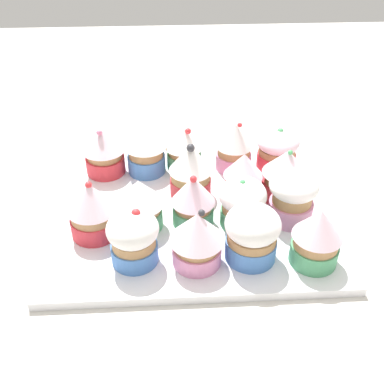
{
  "coord_description": "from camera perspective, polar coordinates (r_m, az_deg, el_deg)",
  "views": [
    {
      "loc": [
        2.78,
        48.99,
        39.84
      ],
      "look_at": [
        0.0,
        0.0,
        4.2
      ],
      "focal_mm": 42.95,
      "sensor_mm": 36.0,
      "label": 1
    }
  ],
  "objects": [
    {
      "name": "cupcake_1",
      "position": [
        0.69,
        5.26,
        5.7
      ],
      "size": [
        5.4,
        5.4,
        7.81
      ],
      "color": "pink",
      "rests_on": "baking_tray"
    },
    {
      "name": "cupcake_11",
      "position": [
        0.58,
        -6.49,
        -1.33
      ],
      "size": [
        6.17,
        6.17,
        7.07
      ],
      "color": "#4C9E6B",
      "rests_on": "baking_tray"
    },
    {
      "name": "cupcake_0",
      "position": [
        0.71,
        10.54,
        5.31
      ],
      "size": [
        6.43,
        6.43,
        6.29
      ],
      "color": "#D1333D",
      "rests_on": "baking_tray"
    },
    {
      "name": "cupcake_15",
      "position": [
        0.52,
        0.7,
        -5.66
      ],
      "size": [
        6.39,
        6.39,
        7.4
      ],
      "color": "pink",
      "rests_on": "baking_tray"
    },
    {
      "name": "cupcake_8",
      "position": [
        0.6,
        12.37,
        -0.45
      ],
      "size": [
        6.31,
        6.31,
        7.05
      ],
      "color": "pink",
      "rests_on": "baking_tray"
    },
    {
      "name": "cupcake_6",
      "position": [
        0.63,
        6.37,
        2.05
      ],
      "size": [
        5.44,
        5.44,
        6.99
      ],
      "color": "pink",
      "rests_on": "baking_tray"
    },
    {
      "name": "cupcake_9",
      "position": [
        0.59,
        6.26,
        -1.25
      ],
      "size": [
        6.09,
        6.09,
        6.89
      ],
      "color": "#4C9E6B",
      "rests_on": "baking_tray"
    },
    {
      "name": "cupcake_16",
      "position": [
        0.53,
        -7.3,
        -5.6
      ],
      "size": [
        6.05,
        6.05,
        7.17
      ],
      "color": "#477AC6",
      "rests_on": "baking_tray"
    },
    {
      "name": "cupcake_10",
      "position": [
        0.58,
        0.09,
        -0.95
      ],
      "size": [
        5.62,
        5.62,
        7.52
      ],
      "color": "#4C9E6B",
      "rests_on": "baking_tray"
    },
    {
      "name": "cupcake_14",
      "position": [
        0.54,
        7.47,
        -5.11
      ],
      "size": [
        6.49,
        6.49,
        7.15
      ],
      "color": "#477AC6",
      "rests_on": "baking_tray"
    },
    {
      "name": "cupcake_2",
      "position": [
        0.69,
        -1.0,
        5.56
      ],
      "size": [
        5.83,
        5.83,
        7.06
      ],
      "color": "#4C9E6B",
      "rests_on": "baking_tray"
    },
    {
      "name": "cupcake_12",
      "position": [
        0.58,
        -12.3,
        -2.08
      ],
      "size": [
        6.13,
        6.13,
        7.8
      ],
      "color": "#D1333D",
      "rests_on": "baking_tray"
    },
    {
      "name": "baking_tray",
      "position": [
        0.63,
        0.0,
        -2.66
      ],
      "size": [
        37.3,
        30.7,
        1.2
      ],
      "color": "silver",
      "rests_on": "ground_plane"
    },
    {
      "name": "cupcake_3",
      "position": [
        0.69,
        -5.79,
        5.42
      ],
      "size": [
        6.21,
        6.21,
        7.58
      ],
      "color": "#477AC6",
      "rests_on": "baking_tray"
    },
    {
      "name": "cupcake_7",
      "position": [
        0.63,
        0.12,
        2.8
      ],
      "size": [
        6.02,
        6.02,
        8.34
      ],
      "color": "#D1333D",
      "rests_on": "baking_tray"
    },
    {
      "name": "cupcake_13",
      "position": [
        0.54,
        15.27,
        -5.33
      ],
      "size": [
        5.8,
        5.8,
        7.51
      ],
      "color": "#4C9E6B",
      "rests_on": "baking_tray"
    },
    {
      "name": "ground_plane",
      "position": [
        0.64,
        0.0,
        -4.12
      ],
      "size": [
        180.0,
        180.0,
        3.0
      ],
      "primitive_type": "cube",
      "color": "beige"
    },
    {
      "name": "cupcake_5",
      "position": [
        0.64,
        11.53,
        2.27
      ],
      "size": [
        6.43,
        6.43,
        7.59
      ],
      "color": "#D1333D",
      "rests_on": "baking_tray"
    },
    {
      "name": "cupcake_4",
      "position": [
        0.69,
        -10.88,
        5.11
      ],
      "size": [
        6.4,
        6.4,
        7.42
      ],
      "color": "#D1333D",
      "rests_on": "baking_tray"
    }
  ]
}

